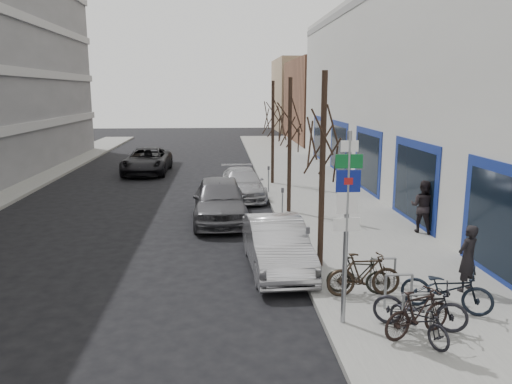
{
  "coord_description": "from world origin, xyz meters",
  "views": [
    {
      "loc": [
        -0.13,
        -9.67,
        4.96
      ],
      "look_at": [
        0.9,
        4.92,
        2.0
      ],
      "focal_mm": 35.0,
      "sensor_mm": 36.0,
      "label": 1
    }
  ],
  "objects": [
    {
      "name": "ground",
      "position": [
        0.0,
        0.0,
        0.0
      ],
      "size": [
        120.0,
        120.0,
        0.0
      ],
      "primitive_type": "plane",
      "color": "black",
      "rests_on": "ground"
    },
    {
      "name": "bike_far_inner",
      "position": [
        3.22,
        1.34,
        0.7
      ],
      "size": [
        1.82,
        0.58,
        1.1
      ],
      "primitive_type": "imported",
      "rotation": [
        0.0,
        0.0,
        1.59
      ],
      "color": "black",
      "rests_on": "sidewalk_east"
    },
    {
      "name": "bike_far_curb",
      "position": [
        3.91,
        -0.36,
        0.73
      ],
      "size": [
        1.97,
        1.24,
        1.15
      ],
      "primitive_type": "imported",
      "rotation": [
        0.0,
        0.0,
        1.19
      ],
      "color": "black",
      "rests_on": "sidewalk_east"
    },
    {
      "name": "bike_near_left",
      "position": [
        3.7,
        -0.83,
        0.63
      ],
      "size": [
        1.07,
        1.62,
        0.95
      ],
      "primitive_type": "imported",
      "rotation": [
        0.0,
        0.0,
        0.42
      ],
      "color": "black",
      "rests_on": "sidewalk_east"
    },
    {
      "name": "tree_near",
      "position": [
        2.6,
        3.5,
        4.1
      ],
      "size": [
        1.8,
        1.8,
        5.5
      ],
      "color": "black",
      "rests_on": "ground"
    },
    {
      "name": "sidewalk_east",
      "position": [
        4.5,
        10.0,
        0.07
      ],
      "size": [
        5.0,
        70.0,
        0.15
      ],
      "primitive_type": "cube",
      "color": "slate",
      "rests_on": "ground"
    },
    {
      "name": "meter_back",
      "position": [
        2.15,
        14.0,
        0.92
      ],
      "size": [
        0.1,
        0.08,
        1.27
      ],
      "color": "gray",
      "rests_on": "sidewalk_east"
    },
    {
      "name": "pedestrian_near",
      "position": [
        5.81,
        1.48,
        0.98
      ],
      "size": [
        0.72,
        0.64,
        1.66
      ],
      "primitive_type": "imported",
      "rotation": [
        0.0,
        0.0,
        3.63
      ],
      "color": "black",
      "rests_on": "sidewalk_east"
    },
    {
      "name": "highway_sign_pole",
      "position": [
        2.4,
        -0.01,
        2.46
      ],
      "size": [
        0.55,
        0.1,
        4.2
      ],
      "color": "gray",
      "rests_on": "ground"
    },
    {
      "name": "bike_mid_inner",
      "position": [
        3.14,
        1.5,
        0.62
      ],
      "size": [
        1.61,
        0.74,
        0.94
      ],
      "primitive_type": "imported",
      "rotation": [
        0.0,
        0.0,
        1.38
      ],
      "color": "black",
      "rests_on": "sidewalk_east"
    },
    {
      "name": "tan_building_far",
      "position": [
        13.5,
        55.0,
        4.5
      ],
      "size": [
        13.0,
        12.0,
        9.0
      ],
      "primitive_type": "cube",
      "color": "#937A5B",
      "rests_on": "ground"
    },
    {
      "name": "parked_car_mid",
      "position": [
        -0.2,
        9.19,
        0.85
      ],
      "size": [
        2.13,
        5.06,
        1.71
      ],
      "primitive_type": "imported",
      "rotation": [
        0.0,
        0.0,
        0.02
      ],
      "color": "#545359",
      "rests_on": "ground"
    },
    {
      "name": "lane_car",
      "position": [
        -4.67,
        21.07,
        0.78
      ],
      "size": [
        2.68,
        5.64,
        1.55
      ],
      "primitive_type": "imported",
      "rotation": [
        0.0,
        0.0,
        -0.02
      ],
      "color": "black",
      "rests_on": "ground"
    },
    {
      "name": "pedestrian_far",
      "position": [
        6.8,
        6.63,
        1.08
      ],
      "size": [
        0.82,
        0.79,
        1.85
      ],
      "primitive_type": "imported",
      "rotation": [
        0.0,
        0.0,
        2.44
      ],
      "color": "black",
      "rests_on": "sidewalk_east"
    },
    {
      "name": "tree_far",
      "position": [
        2.6,
        16.5,
        4.1
      ],
      "size": [
        1.8,
        1.8,
        5.5
      ],
      "color": "black",
      "rests_on": "ground"
    },
    {
      "name": "parked_car_back",
      "position": [
        0.85,
        13.52,
        0.68
      ],
      "size": [
        2.23,
        4.81,
        1.36
      ],
      "primitive_type": "imported",
      "rotation": [
        0.0,
        0.0,
        0.07
      ],
      "color": "#9F9FA4",
      "rests_on": "ground"
    },
    {
      "name": "bike_rack",
      "position": [
        3.8,
        0.6,
        0.66
      ],
      "size": [
        0.66,
        2.26,
        0.83
      ],
      "color": "gray",
      "rests_on": "sidewalk_east"
    },
    {
      "name": "bike_near_right",
      "position": [
        3.73,
        -0.7,
        0.66
      ],
      "size": [
        1.73,
        1.08,
        1.01
      ],
      "primitive_type": "imported",
      "rotation": [
        0.0,
        0.0,
        1.95
      ],
      "color": "black",
      "rests_on": "sidewalk_east"
    },
    {
      "name": "bike_mid_curb",
      "position": [
        4.82,
        0.42,
        0.75
      ],
      "size": [
        2.0,
        1.48,
        1.2
      ],
      "primitive_type": "imported",
      "rotation": [
        0.0,
        0.0,
        1.06
      ],
      "color": "black",
      "rests_on": "sidewalk_east"
    },
    {
      "name": "meter_front",
      "position": [
        2.15,
        3.0,
        0.92
      ],
      "size": [
        0.1,
        0.08,
        1.27
      ],
      "color": "gray",
      "rests_on": "sidewalk_east"
    },
    {
      "name": "meter_mid",
      "position": [
        2.15,
        8.5,
        0.92
      ],
      "size": [
        0.1,
        0.08,
        1.27
      ],
      "color": "gray",
      "rests_on": "sidewalk_east"
    },
    {
      "name": "brick_building_far",
      "position": [
        13.0,
        40.0,
        4.0
      ],
      "size": [
        12.0,
        14.0,
        8.0
      ],
      "primitive_type": "cube",
      "color": "brown",
      "rests_on": "ground"
    },
    {
      "name": "parked_car_front",
      "position": [
        1.4,
        3.69,
        0.72
      ],
      "size": [
        1.77,
        4.48,
        1.45
      ],
      "primitive_type": "imported",
      "rotation": [
        0.0,
        0.0,
        0.05
      ],
      "color": "#B2B3B8",
      "rests_on": "ground"
    },
    {
      "name": "tree_mid",
      "position": [
        2.6,
        10.0,
        4.1
      ],
      "size": [
        1.8,
        1.8,
        5.5
      ],
      "color": "black",
      "rests_on": "ground"
    }
  ]
}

